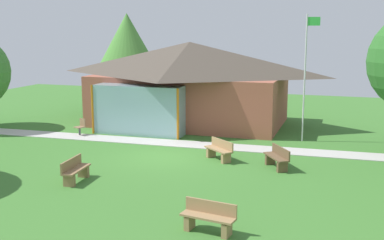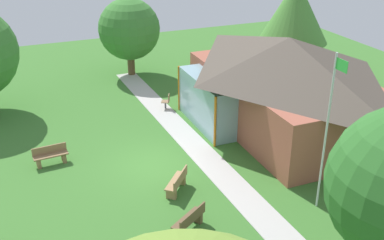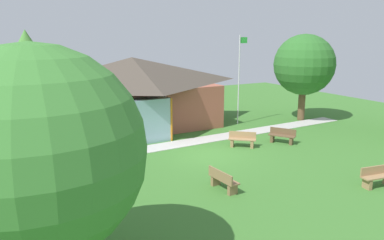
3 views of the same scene
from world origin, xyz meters
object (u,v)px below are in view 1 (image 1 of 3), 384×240
object	(u,v)px
bench_rear_near_path	(219,150)
patio_chair_west	(81,127)
bench_front_right	(209,218)
bench_mid_right	(277,158)
bench_front_center	(75,171)
pavilion	(188,82)
flagpole	(306,73)
tree_behind_pavilion_left	(127,43)

from	to	relation	value
bench_rear_near_path	patio_chair_west	xyz separation A→B (m)	(-7.99, 2.38, 0.01)
bench_front_right	bench_mid_right	distance (m)	6.74
bench_rear_near_path	bench_mid_right	world-z (taller)	same
bench_front_center	patio_chair_west	distance (m)	7.79
pavilion	flagpole	world-z (taller)	flagpole
bench_mid_right	pavilion	bearing A→B (deg)	6.35
bench_rear_near_path	patio_chair_west	size ratio (longest dim) A/B	1.66
bench_front_center	tree_behind_pavilion_left	bearing A→B (deg)	-165.73
flagpole	patio_chair_west	xyz separation A→B (m)	(-10.99, -2.20, -2.92)
bench_front_right	bench_front_center	xyz separation A→B (m)	(-5.76, 2.74, 0.00)
bench_front_right	tree_behind_pavilion_left	world-z (taller)	tree_behind_pavilion_left
bench_mid_right	patio_chair_west	xyz separation A→B (m)	(-10.47, 2.86, 0.01)
bench_front_center	tree_behind_pavilion_left	size ratio (longest dim) A/B	0.24
pavilion	tree_behind_pavilion_left	world-z (taller)	tree_behind_pavilion_left
flagpole	bench_mid_right	world-z (taller)	flagpole
pavilion	bench_front_right	distance (m)	15.35
flagpole	bench_mid_right	xyz separation A→B (m)	(-0.52, -5.06, -2.94)
bench_front_right	patio_chair_west	size ratio (longest dim) A/B	1.80
bench_rear_near_path	tree_behind_pavilion_left	xyz separation A→B (m)	(-9.57, 11.45, 4.06)
bench_front_center	patio_chair_west	world-z (taller)	patio_chair_west
patio_chair_west	tree_behind_pavilion_left	size ratio (longest dim) A/B	0.13
flagpole	patio_chair_west	bearing A→B (deg)	-168.66
tree_behind_pavilion_left	bench_front_right	bearing A→B (deg)	-59.07
bench_front_right	bench_front_center	bearing A→B (deg)	-16.52
flagpole	tree_behind_pavilion_left	bearing A→B (deg)	151.35
bench_mid_right	bench_front_right	bearing A→B (deg)	139.30
pavilion	bench_front_center	bearing A→B (deg)	-92.10
bench_rear_near_path	bench_front_right	xyz separation A→B (m)	(1.58, -7.16, 0.00)
pavilion	bench_rear_near_path	distance (m)	8.28
bench_front_right	bench_front_center	size ratio (longest dim) A/B	1.01
bench_mid_right	patio_chair_west	distance (m)	10.85
tree_behind_pavilion_left	pavilion	bearing A→B (deg)	-36.82
flagpole	bench_mid_right	bearing A→B (deg)	-95.90
patio_chair_west	bench_front_right	bearing A→B (deg)	160.70
bench_mid_right	tree_behind_pavilion_left	distance (m)	17.43
pavilion	bench_front_center	xyz separation A→B (m)	(-0.42, -11.51, -2.02)
bench_front_center	bench_front_right	bearing A→B (deg)	60.01
flagpole	tree_behind_pavilion_left	world-z (taller)	tree_behind_pavilion_left
flagpole	bench_rear_near_path	bearing A→B (deg)	-123.20
patio_chair_west	bench_mid_right	bearing A→B (deg)	-169.67
bench_rear_near_path	bench_front_right	distance (m)	7.33
pavilion	bench_mid_right	size ratio (longest dim) A/B	7.65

